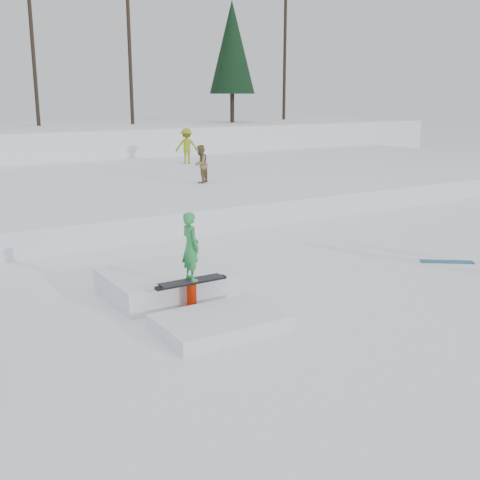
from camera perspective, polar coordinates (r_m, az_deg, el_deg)
ground at (r=12.53m, az=2.91°, el=-7.04°), size 120.00×120.00×0.00m
snow_midrise at (r=26.78m, az=-17.02°, el=4.47°), size 50.00×18.00×0.80m
treeline at (r=40.13m, az=-13.68°, el=17.68°), size 40.24×4.22×10.50m
walker_olive at (r=25.14m, az=-3.76°, el=7.20°), size 0.97×0.94×1.57m
walker_ygreen at (r=32.36m, az=-5.07°, el=8.88°), size 1.36×1.06×1.84m
loose_board_teal at (r=17.18m, az=19.02°, el=-1.96°), size 1.28×1.07×0.03m
jib_rail_feature at (r=13.11m, az=-5.77°, el=-4.73°), size 2.60×4.40×2.11m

